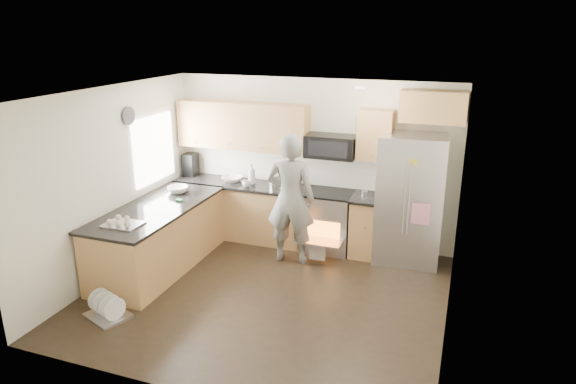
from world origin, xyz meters
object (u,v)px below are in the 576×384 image
at_px(stove_range, 328,208).
at_px(refrigerator, 409,199).
at_px(person, 290,199).
at_px(dish_rack, 108,310).

relative_size(stove_range, refrigerator, 0.94).
bearing_deg(person, stove_range, -129.75).
distance_m(refrigerator, person, 1.72).
xyz_separation_m(stove_range, refrigerator, (1.21, 0.01, 0.28)).
height_order(refrigerator, person, person).
relative_size(refrigerator, person, 0.98).
xyz_separation_m(stove_range, person, (-0.39, -0.61, 0.29)).
bearing_deg(person, refrigerator, -165.81).
relative_size(stove_range, person, 0.92).
bearing_deg(dish_rack, stove_range, 55.37).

